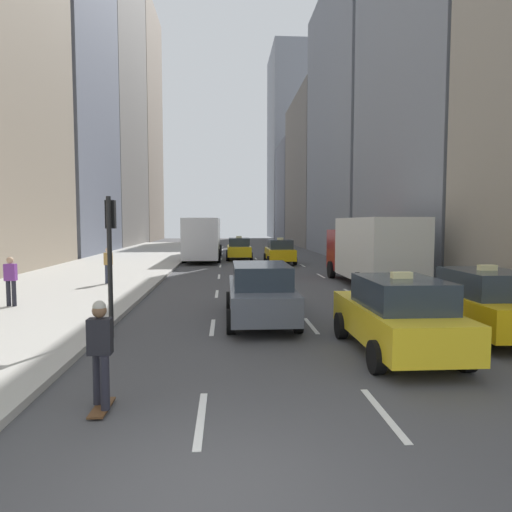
# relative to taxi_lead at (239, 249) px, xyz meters

# --- Properties ---
(ground_plane) EXTENTS (160.00, 160.00, 0.00)m
(ground_plane) POSITION_rel_taxi_lead_xyz_m (-1.20, -31.28, -0.88)
(ground_plane) COLOR #474749
(sidewalk_left) EXTENTS (8.00, 66.00, 0.15)m
(sidewalk_left) POSITION_rel_taxi_lead_xyz_m (-8.20, -4.28, -0.81)
(sidewalk_left) COLOR #ADAAA3
(sidewalk_left) RESTS_ON ground
(lane_markings) EXTENTS (5.72, 56.00, 0.01)m
(lane_markings) POSITION_rel_taxi_lead_xyz_m (1.40, -8.28, -0.87)
(lane_markings) COLOR white
(lane_markings) RESTS_ON ground
(building_row_left) EXTENTS (6.00, 79.83, 37.21)m
(building_row_left) POSITION_rel_taxi_lead_xyz_m (-15.20, 14.73, 14.23)
(building_row_left) COLOR gray
(building_row_left) RESTS_ON ground
(building_row_right) EXTENTS (6.00, 91.13, 35.88)m
(building_row_right) POSITION_rel_taxi_lead_xyz_m (10.80, 15.44, 12.78)
(building_row_right) COLOR gray
(building_row_right) RESTS_ON ground
(taxi_lead) EXTENTS (2.02, 4.40, 1.87)m
(taxi_lead) POSITION_rel_taxi_lead_xyz_m (0.00, 0.00, 0.00)
(taxi_lead) COLOR yellow
(taxi_lead) RESTS_ON ground
(taxi_second) EXTENTS (2.02, 4.40, 1.87)m
(taxi_second) POSITION_rel_taxi_lead_xyz_m (2.80, -3.84, 0.00)
(taxi_second) COLOR yellow
(taxi_second) RESTS_ON ground
(taxi_third) EXTENTS (2.02, 4.40, 1.87)m
(taxi_third) POSITION_rel_taxi_lead_xyz_m (2.80, -26.15, 0.00)
(taxi_third) COLOR yellow
(taxi_third) RESTS_ON ground
(taxi_fourth) EXTENTS (2.02, 4.40, 1.87)m
(taxi_fourth) POSITION_rel_taxi_lead_xyz_m (5.60, -24.69, 0.00)
(taxi_fourth) COLOR yellow
(taxi_fourth) RESTS_ON ground
(sedan_black_near) EXTENTS (2.02, 4.94, 1.74)m
(sedan_black_near) POSITION_rel_taxi_lead_xyz_m (-0.00, -22.64, 0.01)
(sedan_black_near) COLOR #565B66
(sedan_black_near) RESTS_ON ground
(city_bus) EXTENTS (2.80, 11.61, 3.25)m
(city_bus) POSITION_rel_taxi_lead_xyz_m (-2.81, 0.56, 0.91)
(city_bus) COLOR silver
(city_bus) RESTS_ON ground
(box_truck) EXTENTS (2.58, 8.40, 3.15)m
(box_truck) POSITION_rel_taxi_lead_xyz_m (5.60, -15.52, 0.83)
(box_truck) COLOR maroon
(box_truck) RESTS_ON ground
(skateboarder) EXTENTS (0.36, 0.80, 1.75)m
(skateboarder) POSITION_rel_taxi_lead_xyz_m (-2.97, -28.88, 0.08)
(skateboarder) COLOR brown
(skateboarder) RESTS_ON ground
(pedestrian_mid_block) EXTENTS (0.36, 0.22, 1.65)m
(pedestrian_mid_block) POSITION_rel_taxi_lead_xyz_m (-8.17, -20.41, 0.19)
(pedestrian_mid_block) COLOR #23232D
(pedestrian_mid_block) RESTS_ON sidewalk_left
(pedestrian_far_walking) EXTENTS (0.36, 0.22, 1.65)m
(pedestrian_far_walking) POSITION_rel_taxi_lead_xyz_m (-6.39, -14.84, 0.19)
(pedestrian_far_walking) COLOR #383D51
(pedestrian_far_walking) RESTS_ON sidewalk_left
(traffic_light_pole) EXTENTS (0.24, 0.42, 3.60)m
(traffic_light_pole) POSITION_rel_taxi_lead_xyz_m (-3.95, -24.16, 1.53)
(traffic_light_pole) COLOR black
(traffic_light_pole) RESTS_ON ground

